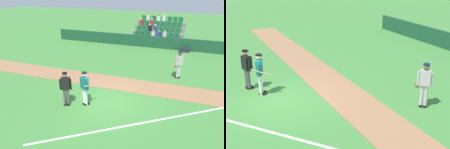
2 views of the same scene
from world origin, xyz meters
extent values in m
plane|color=#42843A|center=(0.00, 0.00, 0.00)|extent=(80.00, 80.00, 0.00)
cube|color=#9E704C|center=(0.00, 2.48, 0.01)|extent=(28.00, 1.89, 0.03)
cube|color=white|center=(3.00, -0.50, 0.01)|extent=(9.41, 7.60, 0.01)
cylinder|color=white|center=(-1.01, -0.57, 0.45)|extent=(0.14, 0.14, 0.90)
cylinder|color=white|center=(-0.86, -0.63, 0.45)|extent=(0.14, 0.14, 0.90)
cube|color=black|center=(-0.98, -0.52, 0.05)|extent=(0.21, 0.29, 0.10)
cube|color=black|center=(-0.84, -0.58, 0.05)|extent=(0.21, 0.29, 0.10)
cube|color=#197075|center=(-0.93, -0.60, 1.20)|extent=(0.45, 0.35, 0.60)
cylinder|color=#197075|center=(-1.16, -0.51, 1.15)|extent=(0.09, 0.09, 0.55)
cylinder|color=#197075|center=(-0.70, -0.70, 1.15)|extent=(0.09, 0.09, 0.55)
sphere|color=beige|center=(-0.93, -0.60, 1.63)|extent=(0.22, 0.22, 0.22)
cylinder|color=black|center=(-0.93, -0.60, 1.73)|extent=(0.23, 0.23, 0.06)
cube|color=black|center=(-0.89, -0.51, 1.70)|extent=(0.21, 0.18, 0.02)
cylinder|color=tan|center=(-0.66, -0.60, 1.05)|extent=(0.12, 0.80, 0.41)
cylinder|color=#4C4C4C|center=(-1.83, -1.02, 0.45)|extent=(0.14, 0.14, 0.90)
cylinder|color=#4C4C4C|center=(-1.69, -0.95, 0.45)|extent=(0.14, 0.14, 0.90)
cube|color=black|center=(-1.86, -0.96, 0.05)|extent=(0.21, 0.29, 0.10)
cube|color=black|center=(-1.71, -0.90, 0.05)|extent=(0.21, 0.29, 0.10)
cube|color=black|center=(-1.76, -0.99, 1.20)|extent=(0.45, 0.36, 0.60)
cylinder|color=black|center=(-1.99, -1.08, 1.15)|extent=(0.09, 0.09, 0.55)
cylinder|color=black|center=(-1.53, -0.89, 1.15)|extent=(0.09, 0.09, 0.55)
sphere|color=#9E7051|center=(-1.76, -0.99, 1.63)|extent=(0.22, 0.22, 0.22)
cylinder|color=black|center=(-1.76, -0.99, 1.73)|extent=(0.23, 0.23, 0.06)
cube|color=black|center=(-1.80, -0.89, 1.70)|extent=(0.21, 0.18, 0.02)
cube|color=black|center=(-1.81, -0.87, 1.20)|extent=(0.44, 0.24, 0.56)
cylinder|color=#B2B2B2|center=(2.96, 4.59, 0.45)|extent=(0.14, 0.14, 0.90)
cylinder|color=#B2B2B2|center=(3.06, 4.72, 0.45)|extent=(0.14, 0.14, 0.90)
cube|color=black|center=(2.91, 4.63, 0.05)|extent=(0.28, 0.26, 0.10)
cube|color=black|center=(3.01, 4.75, 0.05)|extent=(0.28, 0.26, 0.10)
cube|color=#B2B2B2|center=(3.01, 4.65, 1.20)|extent=(0.43, 0.45, 0.60)
cylinder|color=#B2B2B2|center=(2.85, 4.46, 1.15)|extent=(0.09, 0.09, 0.55)
cylinder|color=#B2B2B2|center=(3.17, 4.85, 1.15)|extent=(0.09, 0.09, 0.55)
sphere|color=brown|center=(3.01, 4.65, 1.63)|extent=(0.22, 0.22, 0.22)
cylinder|color=#191E4C|center=(3.01, 4.65, 1.73)|extent=(0.23, 0.23, 0.06)
cube|color=#191E4C|center=(2.93, 4.72, 1.70)|extent=(0.21, 0.21, 0.02)
ellipsoid|color=brown|center=(2.80, 4.48, 0.90)|extent=(0.22, 0.23, 0.28)
camera|label=1|loc=(4.04, -9.79, 5.75)|focal=37.45mm
camera|label=2|loc=(11.37, -3.02, 5.32)|focal=50.40mm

